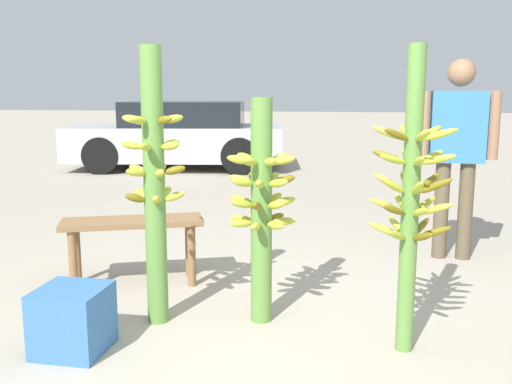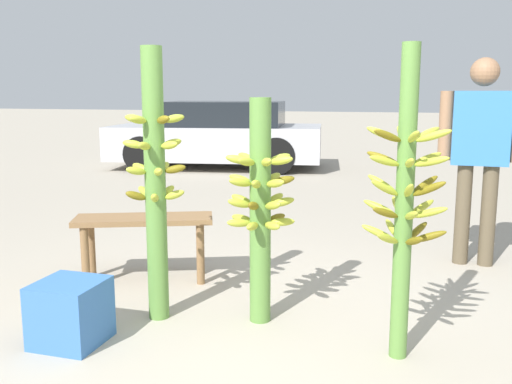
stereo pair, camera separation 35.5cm
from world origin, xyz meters
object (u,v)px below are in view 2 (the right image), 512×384
at_px(market_bench, 144,230).
at_px(parked_car, 219,135).
at_px(banana_stalk_right, 405,199).
at_px(vendor_person, 480,144).
at_px(produce_crate, 70,312).
at_px(banana_stalk_center, 260,206).
at_px(banana_stalk_left, 155,182).

distance_m(market_bench, parked_car, 6.72).
bearing_deg(banana_stalk_right, vendor_person, 75.10).
xyz_separation_m(market_bench, parked_car, (-1.79, 6.47, 0.22)).
xyz_separation_m(vendor_person, produce_crate, (-2.33, -2.30, -0.83)).
bearing_deg(market_bench, banana_stalk_center, -46.94).
relative_size(banana_stalk_center, banana_stalk_right, 0.83).
height_order(market_bench, produce_crate, market_bench).
height_order(banana_stalk_right, produce_crate, banana_stalk_right).
height_order(market_bench, parked_car, parked_car).
relative_size(banana_stalk_right, market_bench, 1.55).
xyz_separation_m(vendor_person, market_bench, (-2.44, -1.18, -0.61)).
bearing_deg(market_bench, parked_car, 83.51).
xyz_separation_m(banana_stalk_center, produce_crate, (-0.95, -0.63, -0.56)).
bearing_deg(banana_stalk_left, produce_crate, -122.49).
relative_size(vendor_person, produce_crate, 4.65).
distance_m(banana_stalk_center, banana_stalk_right, 0.91).
xyz_separation_m(vendor_person, parked_car, (-4.23, 5.29, -0.39)).
bearing_deg(banana_stalk_right, produce_crate, -168.55).
relative_size(banana_stalk_center, market_bench, 1.30).
xyz_separation_m(banana_stalk_center, banana_stalk_right, (0.86, -0.26, 0.14)).
height_order(banana_stalk_center, market_bench, banana_stalk_center).
bearing_deg(produce_crate, parked_car, 104.08).
relative_size(banana_stalk_left, vendor_person, 1.00).
distance_m(banana_stalk_left, banana_stalk_right, 1.50).
relative_size(banana_stalk_right, produce_crate, 4.58).
height_order(vendor_person, parked_car, vendor_person).
bearing_deg(banana_stalk_left, vendor_person, 41.95).
distance_m(banana_stalk_center, market_bench, 1.22).
distance_m(banana_stalk_right, parked_car, 8.13).
relative_size(banana_stalk_right, parked_car, 0.40).
xyz_separation_m(banana_stalk_right, parked_car, (-3.72, 7.23, -0.26)).
bearing_deg(banana_stalk_center, parked_car, 112.28).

